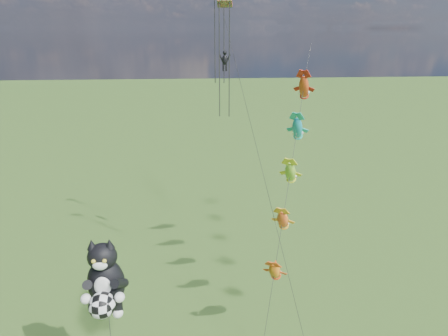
{
  "coord_description": "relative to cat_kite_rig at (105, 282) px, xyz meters",
  "views": [
    {
      "loc": [
        6.68,
        -19.19,
        20.89
      ],
      "look_at": [
        8.67,
        8.15,
        10.64
      ],
      "focal_mm": 30.0,
      "sensor_mm": 36.0,
      "label": 1
    }
  ],
  "objects": [
    {
      "name": "cat_kite_rig",
      "position": [
        0.0,
        0.0,
        0.0
      ],
      "size": [
        2.38,
        4.13,
        10.26
      ],
      "rotation": [
        0.0,
        0.0,
        0.17
      ],
      "color": "brown",
      "rests_on": "ground"
    },
    {
      "name": "fish_windsock_rig",
      "position": [
        12.02,
        7.09,
        3.45
      ],
      "size": [
        6.34,
        14.75,
        19.75
      ],
      "rotation": [
        0.0,
        0.0,
        -0.08
      ],
      "color": "brown",
      "rests_on": "ground"
    },
    {
      "name": "parafoil_rig",
      "position": [
        7.78,
        12.61,
        11.64
      ],
      "size": [
        5.65,
        16.84,
        25.31
      ],
      "rotation": [
        0.0,
        0.0,
        0.38
      ],
      "color": "brown",
      "rests_on": "ground"
    }
  ]
}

